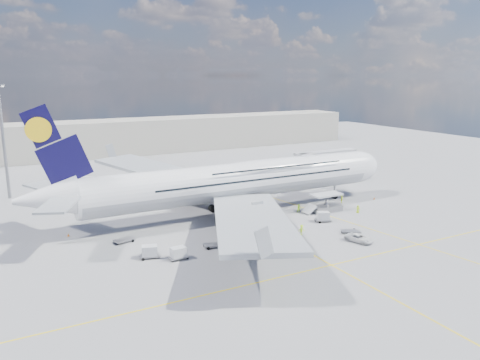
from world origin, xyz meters
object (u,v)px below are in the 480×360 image
dolly_nose_far (351,231)px  cone_wing_left_outer (157,189)px  dolly_nose_near (323,216)px  crew_van (358,209)px  cone_nose (374,198)px  catering_truck_inner (183,195)px  catering_truck_outer (88,186)px  dolly_row_c (214,245)px  service_van (359,238)px  dolly_row_a (150,251)px  crew_loader (299,209)px  dolly_back (124,240)px  crew_nose (342,198)px  light_mast (3,141)px  cone_wing_left_inner (180,200)px  cone_tail (68,235)px  jet_bridge (322,160)px  cargo_loader (325,205)px  airliner (238,180)px  baggage_tug (275,238)px  cone_wing_right_inner (257,250)px  dolly_row_b (178,253)px  crew_wing (251,247)px  cone_wing_right_outer (245,248)px  crew_tug (302,230)px

dolly_nose_far → cone_wing_left_outer: (-20.18, 47.09, -0.12)m
dolly_nose_near → cone_wing_left_outer: size_ratio=6.62×
crew_van → cone_nose: 12.45m
catering_truck_inner → catering_truck_outer: size_ratio=0.84×
dolly_row_c → service_van: (22.46, -9.29, 0.28)m
dolly_row_a → dolly_row_c: (10.66, -0.42, -0.68)m
crew_loader → crew_van: 11.97m
dolly_back → crew_loader: crew_loader is taller
dolly_nose_near → cone_nose: size_ratio=6.77×
dolly_row_c → crew_nose: size_ratio=1.85×
light_mast → service_van: (50.36, -59.42, -12.54)m
dolly_row_c → cone_wing_left_inner: bearing=93.5°
crew_van → cone_tail: bearing=38.7°
jet_bridge → cone_wing_left_outer: (-37.84, 15.80, -6.60)m
cargo_loader → dolly_row_c: size_ratio=2.29×
dolly_nose_near → service_van: dolly_nose_near is taller
airliner → catering_truck_outer: size_ratio=10.47×
baggage_tug → jet_bridge: bearing=28.5°
cargo_loader → cone_nose: (15.61, 2.17, -1.01)m
catering_truck_inner → cone_wing_left_outer: (-1.43, 13.84, -1.40)m
crew_van → cone_tail: (-54.03, 12.96, -0.55)m
cone_wing_left_outer → crew_loader: bearing=-59.4°
dolly_back → dolly_nose_near: size_ratio=1.01×
airliner → crew_loader: bearing=-28.1°
catering_truck_outer → crew_van: catering_truck_outer is taller
airliner → crew_van: airliner is taller
cargo_loader → dolly_back: bearing=178.4°
crew_nose → cone_wing_left_inner: size_ratio=3.71×
crew_van → cone_wing_right_inner: size_ratio=2.64×
dolly_row_a → cone_wing_left_outer: 44.00m
service_van → airliner: bearing=93.8°
catering_truck_inner → crew_van: 37.37m
cone_wing_left_outer → dolly_row_c: bearing=-95.6°
dolly_row_b → crew_wing: size_ratio=1.86×
dolly_row_c → crew_van: bearing=20.1°
cone_wing_left_outer → crew_nose: bearing=-43.6°
cargo_loader → dolly_row_a: 40.31m
cargo_loader → cone_tail: cargo_loader is taller
dolly_back → crew_nose: 48.52m
cone_wing_right_outer → dolly_row_c: bearing=140.0°
dolly_nose_near → cone_wing_right_outer: bearing=-141.1°
dolly_row_c → cone_wing_left_inner: cone_wing_left_inner is taller
airliner → crew_wing: (-8.21, -19.81, -6.02)m
cargo_loader → crew_tug: 16.30m
dolly_row_b → cone_nose: bearing=9.4°
dolly_row_a → service_van: 34.52m
cone_nose → dolly_row_b: bearing=-166.5°
airliner → cone_tail: airliner is taller
crew_van → crew_nose: bearing=-54.3°
airliner → dolly_row_b: airliner is taller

